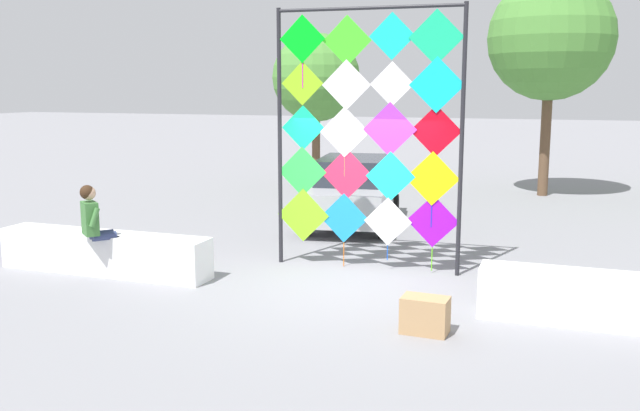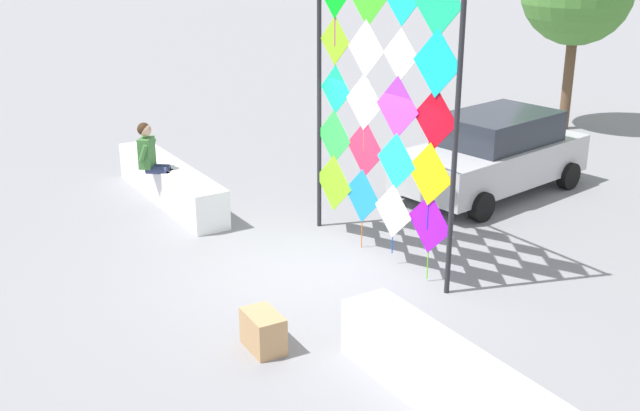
{
  "view_description": "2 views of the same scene",
  "coord_description": "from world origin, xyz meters",
  "px_view_note": "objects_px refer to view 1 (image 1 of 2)",
  "views": [
    {
      "loc": [
        3.04,
        -9.58,
        3.0
      ],
      "look_at": [
        -0.42,
        0.17,
        1.22
      ],
      "focal_mm": 38.57,
      "sensor_mm": 36.0,
      "label": 1
    },
    {
      "loc": [
        8.8,
        -5.21,
        4.72
      ],
      "look_at": [
        -0.15,
        0.35,
        0.92
      ],
      "focal_mm": 44.12,
      "sensor_mm": 36.0,
      "label": 2
    }
  ],
  "objects_px": {
    "tree_palm_like": "(317,77)",
    "cardboard_box_large": "(425,315)",
    "parked_car": "(353,191)",
    "kite_display_rack": "(368,128)",
    "tree_far_right": "(552,42)",
    "seated_vendor": "(97,224)"
  },
  "relations": [
    {
      "from": "kite_display_rack",
      "to": "seated_vendor",
      "type": "relative_size",
      "value": 2.83
    },
    {
      "from": "kite_display_rack",
      "to": "seated_vendor",
      "type": "xyz_separation_m",
      "value": [
        -3.83,
        -2.03,
        -1.46
      ]
    },
    {
      "from": "kite_display_rack",
      "to": "parked_car",
      "type": "height_order",
      "value": "kite_display_rack"
    },
    {
      "from": "cardboard_box_large",
      "to": "tree_far_right",
      "type": "relative_size",
      "value": 0.09
    },
    {
      "from": "tree_palm_like",
      "to": "cardboard_box_large",
      "type": "bearing_deg",
      "value": -64.06
    },
    {
      "from": "parked_car",
      "to": "tree_palm_like",
      "type": "bearing_deg",
      "value": 118.02
    },
    {
      "from": "kite_display_rack",
      "to": "parked_car",
      "type": "relative_size",
      "value": 1.07
    },
    {
      "from": "tree_palm_like",
      "to": "kite_display_rack",
      "type": "bearing_deg",
      "value": -65.08
    },
    {
      "from": "parked_car",
      "to": "tree_palm_like",
      "type": "xyz_separation_m",
      "value": [
        -2.57,
        4.82,
        2.55
      ]
    },
    {
      "from": "tree_palm_like",
      "to": "tree_far_right",
      "type": "distance_m",
      "value": 6.58
    },
    {
      "from": "parked_car",
      "to": "tree_far_right",
      "type": "height_order",
      "value": "tree_far_right"
    },
    {
      "from": "cardboard_box_large",
      "to": "seated_vendor",
      "type": "bearing_deg",
      "value": 172.56
    },
    {
      "from": "seated_vendor",
      "to": "parked_car",
      "type": "bearing_deg",
      "value": 65.74
    },
    {
      "from": "cardboard_box_large",
      "to": "tree_palm_like",
      "type": "relative_size",
      "value": 0.12
    },
    {
      "from": "kite_display_rack",
      "to": "tree_far_right",
      "type": "xyz_separation_m",
      "value": [
        2.55,
        9.38,
        1.88
      ]
    },
    {
      "from": "cardboard_box_large",
      "to": "parked_car",
      "type": "bearing_deg",
      "value": 114.29
    },
    {
      "from": "tree_palm_like",
      "to": "tree_far_right",
      "type": "xyz_separation_m",
      "value": [
        6.43,
        1.02,
        0.93
      ]
    },
    {
      "from": "parked_car",
      "to": "tree_far_right",
      "type": "distance_m",
      "value": 7.82
    },
    {
      "from": "parked_car",
      "to": "cardboard_box_large",
      "type": "xyz_separation_m",
      "value": [
        2.83,
        -6.27,
        -0.52
      ]
    },
    {
      "from": "kite_display_rack",
      "to": "seated_vendor",
      "type": "bearing_deg",
      "value": -152.03
    },
    {
      "from": "cardboard_box_large",
      "to": "tree_far_right",
      "type": "distance_m",
      "value": 12.79
    },
    {
      "from": "parked_car",
      "to": "cardboard_box_large",
      "type": "relative_size",
      "value": 7.05
    }
  ]
}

